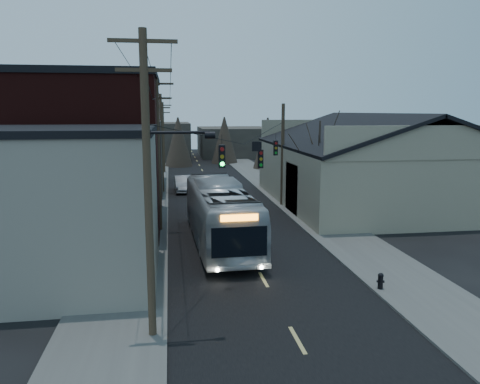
% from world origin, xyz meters
% --- Properties ---
extents(ground, '(160.00, 160.00, 0.00)m').
position_xyz_m(ground, '(0.00, 0.00, 0.00)').
color(ground, black).
rests_on(ground, ground).
extents(road_surface, '(9.00, 110.00, 0.02)m').
position_xyz_m(road_surface, '(0.00, 30.00, 0.01)').
color(road_surface, black).
rests_on(road_surface, ground).
extents(sidewalk_left, '(4.00, 110.00, 0.12)m').
position_xyz_m(sidewalk_left, '(-6.50, 30.00, 0.06)').
color(sidewalk_left, '#474744').
rests_on(sidewalk_left, ground).
extents(sidewalk_right, '(4.00, 110.00, 0.12)m').
position_xyz_m(sidewalk_right, '(6.50, 30.00, 0.06)').
color(sidewalk_right, '#474744').
rests_on(sidewalk_right, ground).
extents(building_clapboard, '(8.00, 8.00, 7.00)m').
position_xyz_m(building_clapboard, '(-9.00, 9.00, 3.50)').
color(building_clapboard, slate).
rests_on(building_clapboard, ground).
extents(building_brick, '(10.00, 12.00, 10.00)m').
position_xyz_m(building_brick, '(-10.00, 20.00, 5.00)').
color(building_brick, black).
rests_on(building_brick, ground).
extents(building_left_far, '(9.00, 14.00, 7.00)m').
position_xyz_m(building_left_far, '(-9.50, 36.00, 3.50)').
color(building_left_far, '#302B26').
rests_on(building_left_far, ground).
extents(warehouse, '(16.16, 20.60, 7.73)m').
position_xyz_m(warehouse, '(13.00, 25.00, 2.70)').
color(warehouse, '#7D725B').
rests_on(warehouse, ground).
extents(building_far_left, '(10.00, 12.00, 6.00)m').
position_xyz_m(building_far_left, '(-6.00, 65.00, 3.00)').
color(building_far_left, '#302B26').
rests_on(building_far_left, ground).
extents(building_far_right, '(12.00, 14.00, 5.00)m').
position_xyz_m(building_far_right, '(7.00, 70.00, 2.50)').
color(building_far_right, '#302B26').
rests_on(building_far_right, ground).
extents(bare_tree, '(0.40, 0.40, 7.20)m').
position_xyz_m(bare_tree, '(6.50, 20.00, 3.60)').
color(bare_tree, black).
rests_on(bare_tree, ground).
extents(utility_lines, '(11.24, 45.28, 10.50)m').
position_xyz_m(utility_lines, '(-3.11, 24.14, 4.95)').
color(utility_lines, '#382B1E').
rests_on(utility_lines, ground).
extents(bus, '(3.49, 13.17, 3.64)m').
position_xyz_m(bus, '(-1.35, 14.55, 1.82)').
color(bus, '#A7ADB3').
rests_on(bus, ground).
extents(parked_car, '(1.84, 4.79, 1.56)m').
position_xyz_m(parked_car, '(-3.00, 33.28, 0.78)').
color(parked_car, '#929399').
rests_on(parked_car, ground).
extents(fire_hydrant, '(0.36, 0.25, 0.73)m').
position_xyz_m(fire_hydrant, '(4.85, 5.84, 0.51)').
color(fire_hydrant, black).
rests_on(fire_hydrant, sidewalk_right).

